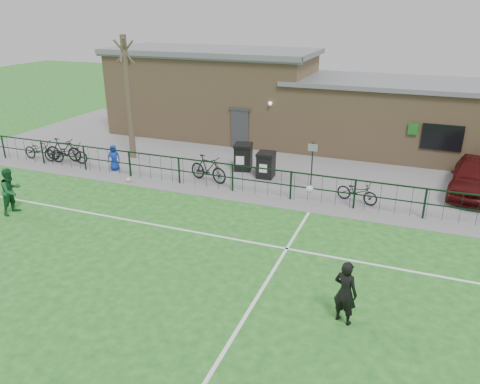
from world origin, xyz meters
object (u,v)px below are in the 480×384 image
(bicycle_c, at_px, (69,153))
(spectator_child, at_px, (114,158))
(bicycle_e, at_px, (357,192))
(car_maroon, at_px, (475,176))
(ball_ground, at_px, (129,180))
(bicycle_b, at_px, (63,150))
(wheelie_bin_left, at_px, (243,158))
(bicycle_a, at_px, (40,150))
(sign_post, at_px, (312,165))
(outfield_player, at_px, (11,191))
(bare_tree, at_px, (128,99))
(bicycle_d, at_px, (208,169))
(wheelie_bin_right, at_px, (266,166))

(bicycle_c, bearing_deg, spectator_child, -103.02)
(bicycle_e, xyz_separation_m, spectator_child, (-11.21, -0.18, 0.17))
(car_maroon, relative_size, ball_ground, 20.48)
(bicycle_b, xyz_separation_m, spectator_child, (3.15, -0.25, 0.03))
(wheelie_bin_left, height_order, bicycle_c, wheelie_bin_left)
(bicycle_a, xyz_separation_m, bicycle_b, (1.24, 0.29, 0.08))
(bicycle_c, relative_size, bicycle_e, 1.13)
(sign_post, bearing_deg, outfield_player, -146.01)
(bicycle_e, relative_size, outfield_player, 0.96)
(bare_tree, relative_size, spectator_child, 4.93)
(bicycle_c, bearing_deg, wheelie_bin_left, -86.61)
(bicycle_b, bearing_deg, bicycle_e, -99.16)
(sign_post, xyz_separation_m, bicycle_d, (-4.38, -0.93, -0.42))
(bicycle_e, distance_m, outfield_player, 13.11)
(bicycle_a, distance_m, spectator_child, 4.40)
(wheelie_bin_right, relative_size, ball_ground, 4.98)
(wheelie_bin_right, bearing_deg, ball_ground, -156.18)
(car_maroon, xyz_separation_m, bicycle_c, (-18.21, -2.76, -0.25))
(bicycle_a, bearing_deg, bicycle_e, -88.18)
(ball_ground, bearing_deg, car_maroon, 15.86)
(bicycle_a, relative_size, ball_ground, 8.80)
(bicycle_b, bearing_deg, wheelie_bin_right, -91.00)
(bicycle_b, relative_size, ball_ground, 8.88)
(spectator_child, bearing_deg, outfield_player, -117.91)
(ball_ground, bearing_deg, bicycle_d, 22.69)
(sign_post, distance_m, bicycle_e, 2.34)
(wheelie_bin_right, xyz_separation_m, spectator_child, (-6.96, -1.65, 0.07))
(outfield_player, xyz_separation_m, ball_ground, (2.15, 4.31, -0.77))
(car_maroon, relative_size, bicycle_d, 2.27)
(wheelie_bin_right, bearing_deg, bare_tree, 173.67)
(wheelie_bin_right, relative_size, outfield_player, 0.61)
(bare_tree, xyz_separation_m, car_maroon, (15.84, 0.81, -2.23))
(bare_tree, distance_m, bicycle_d, 5.89)
(wheelie_bin_left, relative_size, bicycle_c, 0.61)
(car_maroon, distance_m, outfield_player, 18.16)
(sign_post, xyz_separation_m, bicycle_b, (-12.30, -0.89, -0.43))
(wheelie_bin_left, xyz_separation_m, spectator_child, (-5.63, -2.27, 0.03))
(wheelie_bin_right, distance_m, sign_post, 2.30)
(wheelie_bin_right, height_order, spectator_child, spectator_child)
(bicycle_d, relative_size, outfield_player, 1.11)
(ball_ground, bearing_deg, sign_post, 16.66)
(car_maroon, height_order, spectator_child, car_maroon)
(bicycle_c, height_order, outfield_player, outfield_player)
(wheelie_bin_right, bearing_deg, spectator_child, -170.02)
(wheelie_bin_right, xyz_separation_m, car_maroon, (8.57, 1.19, 0.21))
(wheelie_bin_left, distance_m, spectator_child, 6.07)
(bicycle_a, bearing_deg, outfield_player, -144.11)
(spectator_child, bearing_deg, bicycle_c, 157.00)
(bicycle_c, xyz_separation_m, bicycle_d, (7.44, 0.14, 0.09))
(outfield_player, bearing_deg, bicycle_a, 36.29)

